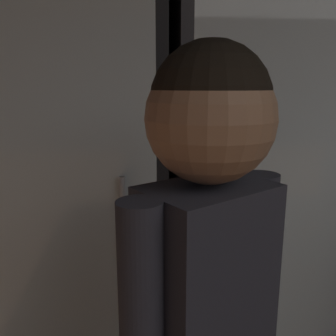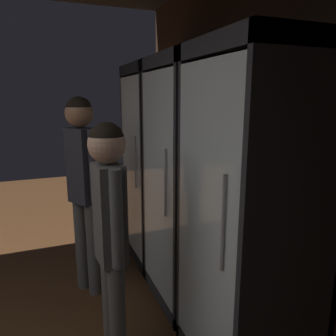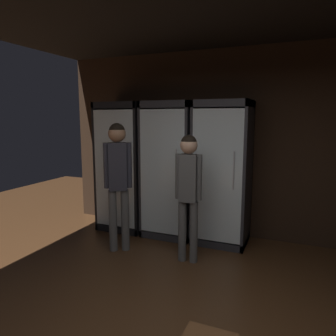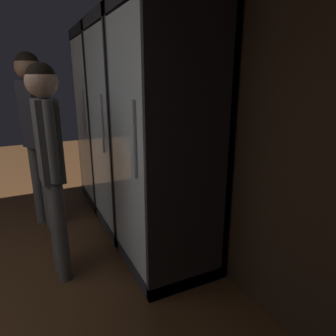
% 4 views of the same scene
% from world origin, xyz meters
% --- Properties ---
extents(cooler_far_left, '(0.76, 0.67, 2.03)m').
position_xyz_m(cooler_far_left, '(-1.88, 2.71, 0.99)').
color(cooler_far_left, black).
rests_on(cooler_far_left, ground).
extents(cooler_left, '(0.76, 0.67, 2.03)m').
position_xyz_m(cooler_left, '(-1.09, 2.71, 1.00)').
color(cooler_left, '#2B2B30').
rests_on(cooler_left, ground).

